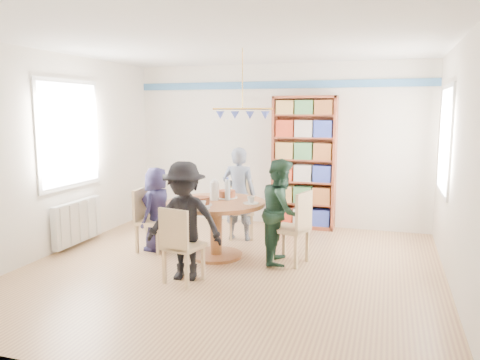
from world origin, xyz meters
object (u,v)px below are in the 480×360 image
at_px(person_left, 157,209).
at_px(person_near, 184,221).
at_px(dining_table, 216,216).
at_px(bookshelf, 304,164).
at_px(chair_left, 147,217).
at_px(chair_right, 296,224).
at_px(person_right, 281,211).
at_px(radiator, 78,222).
at_px(chair_near, 179,242).
at_px(person_far, 239,194).
at_px(chair_far, 241,206).

height_order(person_left, person_near, person_near).
distance_m(dining_table, bookshelf, 2.15).
relative_size(chair_left, chair_right, 0.93).
xyz_separation_m(person_left, person_right, (1.76, -0.00, 0.09)).
bearing_deg(chair_left, chair_right, 1.39).
xyz_separation_m(chair_right, person_right, (-0.19, 0.02, 0.15)).
distance_m(radiator, person_near, 2.20).
height_order(radiator, chair_right, chair_right).
xyz_separation_m(radiator, chair_near, (2.04, -0.93, 0.13)).
bearing_deg(person_near, person_right, 39.65).
bearing_deg(person_left, person_far, 136.96).
height_order(chair_right, person_near, person_near).
relative_size(chair_left, person_right, 0.65).
bearing_deg(person_near, chair_near, -92.14).
distance_m(chair_left, person_far, 1.40).
distance_m(chair_right, person_right, 0.24).
distance_m(dining_table, person_near, 0.90).
bearing_deg(chair_left, bookshelf, 46.98).
distance_m(person_near, bookshelf, 2.96).
bearing_deg(person_far, chair_left, 39.31).
xyz_separation_m(chair_left, person_near, (0.96, -0.86, 0.21)).
xyz_separation_m(person_right, person_far, (-0.84, 0.85, 0.03)).
bearing_deg(chair_right, chair_left, -178.61).
bearing_deg(person_left, person_near, 46.42).
bearing_deg(person_right, person_near, 127.68).
xyz_separation_m(person_left, person_near, (0.84, -0.93, 0.10)).
xyz_separation_m(chair_left, chair_near, (0.97, -1.02, 0.00)).
bearing_deg(radiator, chair_right, 2.56).
distance_m(radiator, person_right, 2.97).
bearing_deg(person_far, bookshelf, -129.96).
bearing_deg(person_left, chair_right, 93.56).
bearing_deg(person_right, chair_right, -104.84).
distance_m(chair_near, person_left, 1.39).
height_order(dining_table, person_left, person_left).
xyz_separation_m(chair_near, person_near, (-0.01, 0.16, 0.20)).
distance_m(chair_near, bookshelf, 3.15).
xyz_separation_m(chair_right, chair_near, (-1.10, -1.07, -0.03)).
bearing_deg(person_right, bookshelf, -6.03).
relative_size(radiator, person_right, 0.75).
distance_m(radiator, chair_near, 2.25).
distance_m(person_right, person_far, 1.20).
relative_size(radiator, chair_right, 1.07).
xyz_separation_m(dining_table, chair_near, (-0.04, -1.05, -0.08)).
bearing_deg(chair_far, person_near, -91.69).
bearing_deg(chair_near, person_right, 50.29).
distance_m(chair_near, person_right, 1.43).
height_order(radiator, dining_table, dining_table).
relative_size(person_near, bookshelf, 0.63).
height_order(dining_table, person_right, person_right).
bearing_deg(chair_far, person_far, -82.86).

